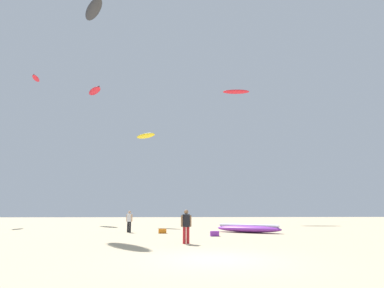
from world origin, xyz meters
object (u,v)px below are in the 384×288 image
Objects in this scene: cooler_box at (215,234)px; kite_aloft_1 at (95,91)px; gear_bag at (162,231)px; kite_aloft_3 at (36,78)px; kite_aloft_2 at (236,92)px; kite_aloft_4 at (93,9)px; person_midground at (129,220)px; person_foreground at (186,224)px; kite_grounded_near at (248,229)px; kite_aloft_0 at (146,136)px.

kite_aloft_1 is at bearing 121.86° from cooler_box.
kite_aloft_3 is at bearing 135.54° from gear_bag.
kite_aloft_2 is (6.63, 25.34, 19.62)m from cooler_box.
kite_aloft_3 is 0.58× the size of kite_aloft_4.
kite_aloft_1 is 1.52× the size of kite_aloft_3.
cooler_box is 0.13× the size of kite_aloft_4.
person_midground is 28.56m from kite_aloft_1.
person_midground is (-4.10, 8.24, -0.05)m from person_foreground.
kite_aloft_4 is (-14.38, 6.09, 22.13)m from kite_grounded_near.
kite_aloft_4 is at bearing -132.77° from kite_aloft_0.
cooler_box is 4.39m from gear_bag.
kite_aloft_3 is at bearing -154.03° from person_foreground.
gear_bag is 0.22× the size of kite_aloft_3.
kite_aloft_2 reaches higher than kite_aloft_0.
kite_aloft_4 reaches higher than kite_aloft_2.
kite_aloft_2 is at bearing 3.57° from kite_aloft_1.
cooler_box and gear_bag have the same top height.
kite_grounded_near is 1.95× the size of kite_aloft_3.
kite_aloft_2 reaches higher than kite_aloft_3.
kite_aloft_4 reaches higher than kite_aloft_0.
kite_aloft_3 reaches higher than cooler_box.
kite_grounded_near is at bearing 46.45° from cooler_box.
person_foreground is 0.40× the size of kite_aloft_2.
person_foreground is at bearing -55.13° from kite_aloft_4.
cooler_box is at bearing -67.36° from kite_aloft_0.
person_foreground is 36.32m from kite_aloft_2.
gear_bag is 32.79m from kite_aloft_3.
gear_bag is at bearing -38.95° from kite_aloft_4.
kite_aloft_2 is 1.65× the size of kite_aloft_3.
kite_aloft_2 reaches higher than kite_aloft_1.
person_foreground is at bearing -65.59° from kite_aloft_1.
kite_aloft_3 is (-16.13, 6.30, 9.55)m from kite_aloft_0.
kite_aloft_0 reaches higher than cooler_box.
person_foreground reaches higher than gear_bag.
person_midground is at bearing -166.01° from person_foreground.
kite_aloft_1 is at bearing 133.64° from kite_aloft_0.
kite_aloft_0 is 15.47m from kite_aloft_1.
gear_bag is 15.94m from kite_aloft_0.
kite_aloft_1 is (-14.92, 24.00, 18.84)m from cooler_box.
gear_bag is 0.20× the size of kite_aloft_0.
kite_aloft_1 is at bearing 102.98° from kite_aloft_4.
person_midground is 0.38× the size of kite_aloft_2.
person_midground is 30.29m from kite_aloft_3.
kite_aloft_2 reaches higher than gear_bag.
kite_aloft_3 is at bearing 66.16° from person_midground.
kite_grounded_near is 17.83m from kite_aloft_0.
kite_grounded_near is at bearing -71.19° from person_midground.
person_foreground is at bearing -78.08° from gear_bag.
kite_aloft_1 is (-8.72, 9.14, 8.92)m from kite_aloft_0.
person_foreground is at bearing -51.60° from kite_aloft_3.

